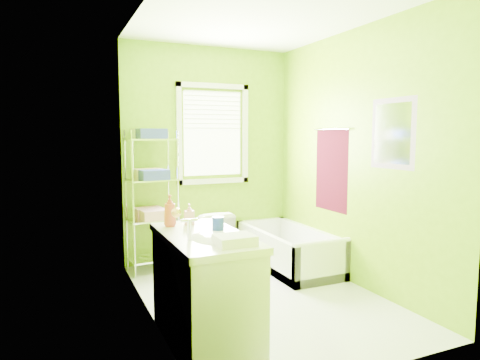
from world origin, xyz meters
name	(u,v)px	position (x,y,z in m)	size (l,w,h in m)	color
ground	(261,297)	(0.00, 0.00, 0.00)	(2.90, 2.90, 0.00)	silver
room_envelope	(262,134)	(0.00, 0.00, 1.55)	(2.14, 2.94, 2.62)	#6A9807
window	(213,129)	(0.05, 1.42, 1.61)	(0.92, 0.05, 1.22)	white
door	(184,222)	(-1.04, -1.00, 1.00)	(0.09, 0.80, 2.00)	white
right_wall_decor	(354,156)	(1.04, -0.02, 1.32)	(0.04, 1.48, 1.17)	#3D0714
bathtub	(289,255)	(0.71, 0.69, 0.15)	(0.68, 1.45, 0.47)	white
toilet	(209,240)	(-0.17, 0.99, 0.35)	(0.39, 0.68, 0.69)	white
vanity	(205,285)	(-0.78, -0.64, 0.44)	(0.56, 1.09, 1.07)	silver
wire_shelf_unit	(152,185)	(-0.76, 1.20, 0.98)	(0.57, 0.46, 1.61)	silver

